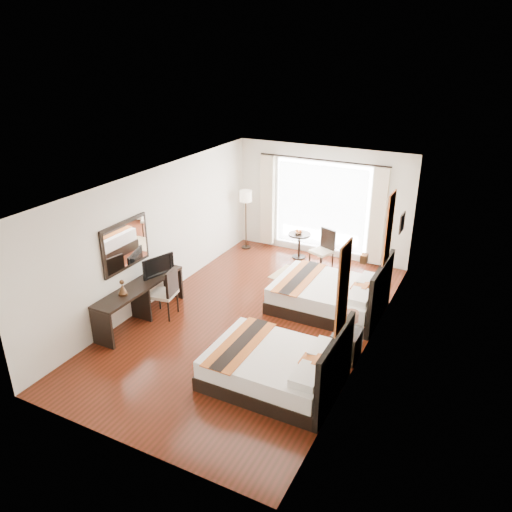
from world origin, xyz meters
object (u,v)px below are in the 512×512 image
at_px(bed_far, 331,295).
at_px(table_lamp, 351,318).
at_px(window_chair, 322,257).
at_px(console_desk, 141,302).
at_px(fruit_bowl, 299,233).
at_px(side_table, 299,246).
at_px(bed_near, 277,367).
at_px(floor_lamp, 246,200).
at_px(nightstand, 346,344).
at_px(desk_chair, 165,301).
at_px(vase, 345,334).
at_px(television, 156,265).

xyz_separation_m(bed_far, table_lamp, (0.83, -1.41, 0.43)).
height_order(bed_far, window_chair, bed_far).
height_order(console_desk, fruit_bowl, console_desk).
distance_m(side_table, fruit_bowl, 0.35).
xyz_separation_m(bed_near, table_lamp, (0.79, 1.29, 0.45)).
relative_size(bed_near, console_desk, 0.95).
height_order(console_desk, floor_lamp, floor_lamp).
height_order(bed_far, nightstand, bed_far).
distance_m(table_lamp, fruit_bowl, 4.32).
distance_m(floor_lamp, window_chair, 2.51).
distance_m(bed_near, console_desk, 3.31).
xyz_separation_m(side_table, fruit_bowl, (-0.02, -0.03, 0.35)).
xyz_separation_m(desk_chair, window_chair, (2.03, 3.53, -0.01)).
xyz_separation_m(console_desk, side_table, (1.60, 4.26, -0.05)).
height_order(vase, floor_lamp, floor_lamp).
distance_m(bed_near, vase, 1.31).
bearing_deg(floor_lamp, bed_near, -56.94).
bearing_deg(television, bed_far, -46.00).
distance_m(vase, side_table, 4.55).
bearing_deg(bed_near, desk_chair, 161.89).
height_order(table_lamp, side_table, table_lamp).
xyz_separation_m(bed_far, floor_lamp, (-3.11, 2.14, 1.01)).
relative_size(nightstand, window_chair, 0.54).
bearing_deg(window_chair, table_lamp, 50.62).
relative_size(table_lamp, console_desk, 0.17).
bearing_deg(floor_lamp, nightstand, -42.91).
bearing_deg(console_desk, fruit_bowl, 69.43).
height_order(table_lamp, television, television).
xyz_separation_m(table_lamp, television, (-4.02, -0.12, 0.21)).
bearing_deg(bed_far, table_lamp, -59.54).
height_order(desk_chair, floor_lamp, floor_lamp).
relative_size(desk_chair, side_table, 1.58).
bearing_deg(television, vase, -73.71).
relative_size(nightstand, floor_lamp, 0.34).
xyz_separation_m(television, side_table, (1.58, 3.71, -0.64)).
bearing_deg(vase, floor_lamp, 135.79).
relative_size(bed_far, desk_chair, 2.11).
xyz_separation_m(table_lamp, vase, (-0.02, -0.26, -0.18)).
distance_m(console_desk, desk_chair, 0.48).
xyz_separation_m(floor_lamp, side_table, (1.51, 0.04, -1.01)).
bearing_deg(floor_lamp, console_desk, -91.32).
xyz_separation_m(nightstand, vase, (0.00, -0.17, 0.31)).
bearing_deg(fruit_bowl, table_lamp, -55.44).
bearing_deg(console_desk, television, 87.92).
distance_m(bed_far, television, 3.60).
height_order(desk_chair, side_table, desk_chair).
xyz_separation_m(bed_near, fruit_bowl, (-1.66, 4.85, 0.37)).
bearing_deg(bed_near, vase, 53.32).
distance_m(console_desk, floor_lamp, 4.33).
height_order(table_lamp, vase, table_lamp).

